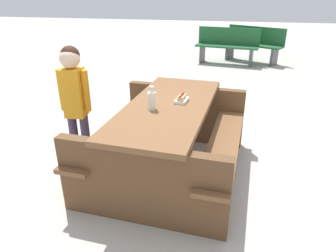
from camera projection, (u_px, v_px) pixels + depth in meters
The scene contains 7 objects.
ground_plane at pixel (168, 171), 3.27m from camera, with size 30.00×30.00×0.00m, color #B7B2A8.
picnic_table at pixel (168, 133), 3.08m from camera, with size 1.91×1.55×0.75m.
soda_bottle at pixel (152, 99), 2.81m from camera, with size 0.08×0.08×0.22m.
hotdog_tray at pixel (182, 99), 3.01m from camera, with size 0.19×0.13×0.08m.
child_in_coat at pixel (74, 93), 3.05m from camera, with size 0.20×0.32×1.28m.
park_bench_near at pixel (227, 45), 7.56m from camera, with size 0.63×1.54×0.85m.
park_bench_mid at pixel (253, 43), 7.75m from camera, with size 1.05×1.51×0.85m.
Camera 1 is at (-2.72, -0.53, 1.79)m, focal length 33.07 mm.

